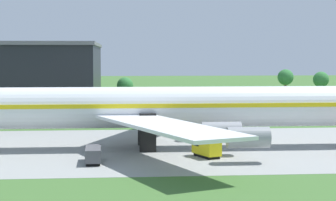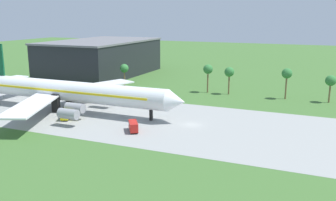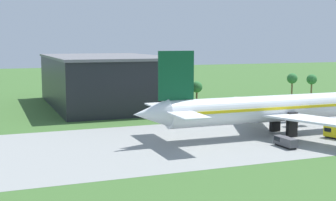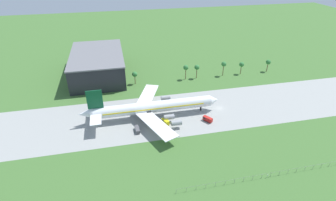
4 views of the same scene
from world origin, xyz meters
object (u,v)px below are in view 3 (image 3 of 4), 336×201
object	(u,v)px
jet_airliner	(290,108)
catering_van	(285,142)
terminal_building	(105,80)
baggage_tug	(335,132)

from	to	relation	value
jet_airliner	catering_van	xyz separation A→B (m)	(-9.50, -11.61, -5.04)
catering_van	terminal_building	size ratio (longest dim) A/B	0.10
baggage_tug	catering_van	world-z (taller)	baggage_tug
catering_van	baggage_tug	bearing A→B (deg)	11.24
catering_van	jet_airliner	bearing A→B (deg)	50.72
baggage_tug	terminal_building	bearing A→B (deg)	115.70
jet_airliner	baggage_tug	world-z (taller)	jet_airliner
jet_airliner	catering_van	world-z (taller)	jet_airliner
catering_van	terminal_building	xyz separation A→B (m)	(-19.66, 75.87, 7.33)
baggage_tug	catering_van	distance (m)	15.69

